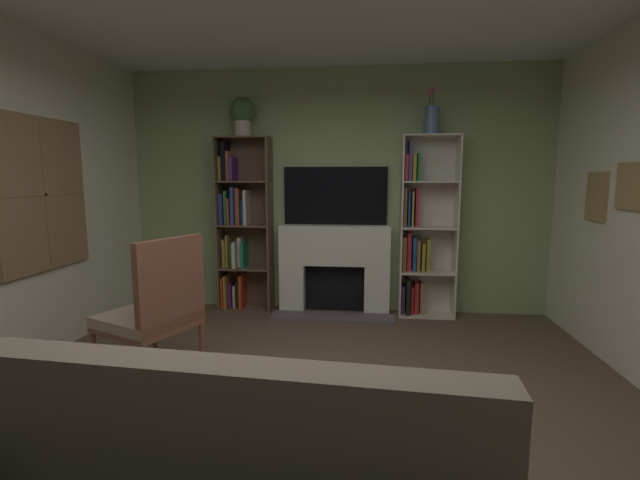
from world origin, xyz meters
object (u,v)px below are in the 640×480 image
armchair (156,309)px  bookshelf_right (421,233)px  vase_with_flowers (432,119)px  bookshelf_left (240,228)px  fireplace (334,266)px  potted_plant (242,114)px  tv (335,196)px

armchair → bookshelf_right: bearing=40.5°
bookshelf_right → vase_with_flowers: size_ratio=4.13×
bookshelf_left → bookshelf_right: bearing=0.1°
vase_with_flowers → armchair: size_ratio=0.44×
bookshelf_left → bookshelf_right: size_ratio=1.00×
bookshelf_right → vase_with_flowers: (0.08, -0.04, 1.23)m
fireplace → potted_plant: bearing=-178.5°
tv → vase_with_flowers: 1.33m
bookshelf_left → armchair: (-0.12, -1.87, -0.42)m
fireplace → tv: bearing=90.0°
bookshelf_left → tv: bearing=4.4°
bookshelf_right → fireplace: bearing=-179.2°
fireplace → armchair: bearing=-123.5°
vase_with_flowers → armchair: bearing=-141.1°
tv → vase_with_flowers: size_ratio=2.42×
armchair → tv: bearing=57.8°
armchair → fireplace: bearing=56.5°
bookshelf_right → tv: bearing=175.3°
bookshelf_right → potted_plant: (-2.00, -0.04, 1.32)m
fireplace → armchair: (-1.23, -1.86, 0.01)m
fireplace → tv: 0.81m
potted_plant → fireplace: bearing=1.5°
tv → potted_plant: size_ratio=2.74×
tv → bookshelf_left: (-1.11, -0.08, -0.37)m
bookshelf_right → armchair: bearing=-139.5°
bookshelf_right → bookshelf_left: bearing=-179.9°
fireplace → bookshelf_left: 1.19m
potted_plant → armchair: size_ratio=0.39×
tv → potted_plant: 1.39m
bookshelf_left → vase_with_flowers: bearing=-1.0°
potted_plant → bookshelf_right: bearing=1.2°
bookshelf_left → armchair: 1.92m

